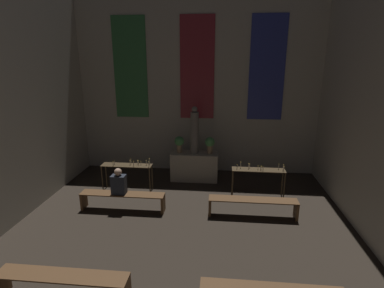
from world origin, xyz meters
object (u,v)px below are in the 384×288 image
object	(u,v)px
flower_vase_left	(179,143)
pew_back_right	(253,204)
flower_vase_right	(210,144)
pew_back_left	(123,198)
person_seated	(119,183)
candle_rack_right	(258,173)
pew_second_left	(62,281)
candle_rack_left	(127,168)
statue	(195,131)
altar	(194,166)

from	to	relation	value
flower_vase_left	pew_back_right	distance (m)	3.22
flower_vase_right	pew_back_right	world-z (taller)	flower_vase_right
pew_back_left	pew_back_right	world-z (taller)	same
flower_vase_left	person_seated	bearing A→B (deg)	-119.11
pew_back_right	person_seated	size ratio (longest dim) A/B	3.19
candle_rack_right	pew_back_right	bearing A→B (deg)	-101.72
flower_vase_left	pew_back_left	bearing A→B (deg)	-117.60
candle_rack_right	person_seated	distance (m)	3.83
person_seated	pew_second_left	bearing A→B (deg)	-88.55
flower_vase_right	pew_back_right	xyz separation A→B (m)	(1.17, -2.24, -0.88)
pew_back_left	flower_vase_right	bearing A→B (deg)	46.30
pew_second_left	pew_back_left	world-z (taller)	same
candle_rack_left	pew_back_right	xyz separation A→B (m)	(3.55, -1.20, -0.35)
person_seated	statue	bearing A→B (deg)	52.28
flower_vase_left	pew_second_left	bearing A→B (deg)	-102.54
person_seated	candle_rack_left	bearing A→B (deg)	97.48
statue	candle_rack_left	bearing A→B (deg)	-151.18
pew_second_left	candle_rack_right	bearing A→B (deg)	49.87
flower_vase_left	pew_back_right	bearing A→B (deg)	-46.30
statue	pew_back_left	world-z (taller)	statue
flower_vase_left	candle_rack_left	distance (m)	1.83
pew_back_left	pew_back_right	size ratio (longest dim) A/B	1.00
altar	pew_back_right	size ratio (longest dim) A/B	0.69
candle_rack_right	flower_vase_left	bearing A→B (deg)	156.48
flower_vase_right	person_seated	world-z (taller)	flower_vase_right
statue	flower_vase_left	bearing A→B (deg)	-180.00
flower_vase_right	statue	bearing A→B (deg)	180.00
statue	flower_vase_right	world-z (taller)	statue
pew_second_left	pew_back_right	distance (m)	4.48
candle_rack_left	flower_vase_right	bearing A→B (deg)	23.64
pew_back_left	pew_second_left	bearing A→B (deg)	-90.00
statue	person_seated	xyz separation A→B (m)	(-1.73, -2.24, -0.85)
statue	pew_back_right	xyz separation A→B (m)	(1.66, -2.24, -1.26)
flower_vase_left	pew_back_left	world-z (taller)	flower_vase_left
pew_back_left	pew_back_right	bearing A→B (deg)	0.00
altar	person_seated	size ratio (longest dim) A/B	2.19
flower_vase_left	flower_vase_right	bearing A→B (deg)	0.00
statue	pew_back_left	xyz separation A→B (m)	(-1.66, -2.24, -1.26)
statue	candle_rack_left	xyz separation A→B (m)	(-1.89, -1.04, -0.91)
flower_vase_left	person_seated	xyz separation A→B (m)	(-1.25, -2.24, -0.47)
flower_vase_right	pew_back_left	xyz separation A→B (m)	(-2.14, -2.24, -0.88)
altar	candle_rack_right	distance (m)	2.18
flower_vase_left	flower_vase_right	distance (m)	0.97
altar	flower_vase_left	bearing A→B (deg)	-180.00
pew_back_left	statue	bearing A→B (deg)	53.53
altar	flower_vase_right	size ratio (longest dim) A/B	2.82
altar	person_seated	distance (m)	2.85
statue	flower_vase_left	xyz separation A→B (m)	(-0.48, -0.00, -0.38)
candle_rack_left	person_seated	bearing A→B (deg)	-82.52
statue	pew_second_left	world-z (taller)	statue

